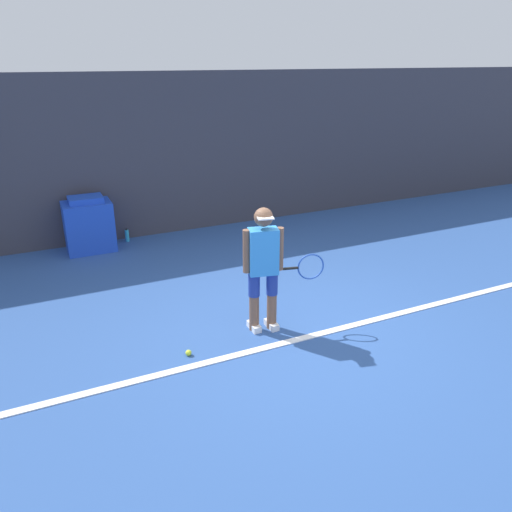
# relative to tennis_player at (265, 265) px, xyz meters

# --- Properties ---
(ground_plane) EXTENTS (24.00, 24.00, 0.00)m
(ground_plane) POSITION_rel_tennis_player_xyz_m (0.35, -0.24, -0.85)
(ground_plane) COLOR #2D5193
(back_wall) EXTENTS (24.00, 0.10, 2.91)m
(back_wall) POSITION_rel_tennis_player_xyz_m (0.35, 4.10, 0.60)
(back_wall) COLOR #383842
(back_wall) RESTS_ON ground_plane
(court_baseline) EXTENTS (21.60, 0.10, 0.01)m
(court_baseline) POSITION_rel_tennis_player_xyz_m (0.35, -0.42, -0.85)
(court_baseline) COLOR white
(court_baseline) RESTS_ON ground_plane
(tennis_player) EXTENTS (0.97, 0.33, 1.55)m
(tennis_player) POSITION_rel_tennis_player_xyz_m (0.00, 0.00, 0.00)
(tennis_player) COLOR brown
(tennis_player) RESTS_ON ground_plane
(tennis_ball) EXTENTS (0.07, 0.07, 0.07)m
(tennis_ball) POSITION_rel_tennis_player_xyz_m (-1.03, -0.18, -0.82)
(tennis_ball) COLOR #D1E533
(tennis_ball) RESTS_ON ground_plane
(covered_chair) EXTENTS (0.79, 0.58, 0.95)m
(covered_chair) POSITION_rel_tennis_player_xyz_m (-1.53, 3.71, -0.40)
(covered_chair) COLOR blue
(covered_chair) RESTS_ON ground_plane
(water_bottle) EXTENTS (0.07, 0.07, 0.24)m
(water_bottle) POSITION_rel_tennis_player_xyz_m (-0.88, 3.88, -0.74)
(water_bottle) COLOR #33ADD6
(water_bottle) RESTS_ON ground_plane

